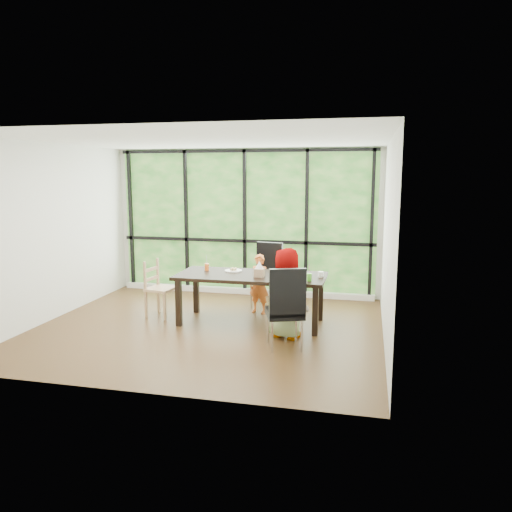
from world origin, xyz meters
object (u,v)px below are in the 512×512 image
object	(u,v)px
chair_end_beech	(161,289)
plate_near	(290,279)
chair_interior_leather	(285,307)
plate_far	(233,271)
orange_cup	(207,267)
green_cup	(309,277)
dining_table	(251,299)
tissue_box	(259,273)
chair_window_leather	(266,275)
white_mug	(321,274)
child_older	(288,293)
child_toddler	(259,284)

from	to	relation	value
chair_end_beech	plate_near	size ratio (longest dim) A/B	4.33
chair_interior_leather	plate_far	distance (m)	1.52
plate_far	orange_cup	distance (m)	0.43
green_cup	dining_table	bearing A→B (deg)	164.06
chair_interior_leather	tissue_box	distance (m)	1.00
chair_window_leather	orange_cup	bearing A→B (deg)	-125.24
plate_near	white_mug	bearing A→B (deg)	30.69
chair_end_beech	plate_far	world-z (taller)	chair_end_beech
white_mug	chair_window_leather	bearing A→B (deg)	137.39
dining_table	chair_interior_leather	bearing A→B (deg)	-54.36
child_older	white_mug	size ratio (longest dim) A/B	15.46
orange_cup	white_mug	size ratio (longest dim) A/B	1.32
plate_far	orange_cup	size ratio (longest dim) A/B	2.49
orange_cup	plate_far	bearing A→B (deg)	3.82
child_older	plate_near	bearing A→B (deg)	-64.15
plate_far	green_cup	distance (m)	1.31
child_older	plate_far	bearing A→B (deg)	-16.57
chair_interior_leather	white_mug	xyz separation A→B (m)	(0.36, 0.98, 0.25)
chair_interior_leather	plate_near	xyz separation A→B (m)	(-0.05, 0.73, 0.22)
chair_end_beech	child_toddler	bearing A→B (deg)	-60.74
orange_cup	green_cup	world-z (taller)	green_cup
child_toddler	plate_far	bearing A→B (deg)	-117.01
chair_window_leather	white_mug	world-z (taller)	chair_window_leather
chair_interior_leather	plate_far	size ratio (longest dim) A/B	4.05
chair_interior_leather	plate_near	bearing A→B (deg)	-105.70
plate_far	white_mug	distance (m)	1.37
dining_table	plate_near	bearing A→B (deg)	-18.05
child_toddler	orange_cup	xyz separation A→B (m)	(-0.75, -0.42, 0.32)
dining_table	orange_cup	size ratio (longest dim) A/B	20.72
child_toddler	green_cup	distance (m)	1.27
chair_interior_leather	chair_end_beech	bearing A→B (deg)	-43.84
child_older	chair_end_beech	bearing A→B (deg)	5.12
chair_window_leather	chair_interior_leather	distance (m)	2.02
child_toddler	white_mug	xyz separation A→B (m)	(1.04, -0.53, 0.31)
dining_table	plate_near	xyz separation A→B (m)	(0.62, -0.20, 0.38)
white_mug	tissue_box	size ratio (longest dim) A/B	0.57
green_cup	white_mug	xyz separation A→B (m)	(0.13, 0.30, -0.01)
dining_table	tissue_box	distance (m)	0.48
chair_end_beech	orange_cup	bearing A→B (deg)	-70.64
dining_table	chair_interior_leather	size ratio (longest dim) A/B	2.05
chair_window_leather	child_older	distance (m)	1.64
dining_table	orange_cup	distance (m)	0.88
tissue_box	orange_cup	bearing A→B (deg)	162.42
chair_interior_leather	plate_far	bearing A→B (deg)	-68.10
child_older	tissue_box	size ratio (longest dim) A/B	8.87
dining_table	chair_window_leather	size ratio (longest dim) A/B	2.05
green_cup	chair_window_leather	bearing A→B (deg)	125.53
child_toddler	white_mug	size ratio (longest dim) A/B	11.90
green_cup	tissue_box	size ratio (longest dim) A/B	0.78
plate_near	plate_far	bearing A→B (deg)	157.53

